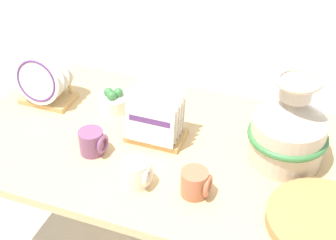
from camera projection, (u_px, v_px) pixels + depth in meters
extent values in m
cube|color=tan|center=(168.00, 148.00, 1.71)|extent=(1.51, 0.81, 0.03)
cylinder|color=tan|center=(61.00, 122.00, 2.35)|extent=(0.06, 0.06, 0.58)
cylinder|color=beige|center=(287.00, 140.00, 1.58)|extent=(0.25, 0.25, 0.17)
cone|color=beige|center=(293.00, 109.00, 1.51)|extent=(0.25, 0.25, 0.09)
cylinder|color=beige|center=(296.00, 89.00, 1.46)|extent=(0.10, 0.10, 0.06)
torus|color=beige|center=(298.00, 80.00, 1.44)|extent=(0.15, 0.15, 0.02)
torus|color=#38753D|center=(288.00, 135.00, 1.57)|extent=(0.27, 0.27, 0.02)
cube|color=tan|center=(49.00, 98.00, 1.92)|extent=(0.21, 0.14, 0.02)
cylinder|color=tan|center=(39.00, 80.00, 1.96)|extent=(0.01, 0.01, 0.06)
cylinder|color=tan|center=(70.00, 87.00, 1.92)|extent=(0.01, 0.01, 0.06)
cylinder|color=white|center=(36.00, 81.00, 1.81)|extent=(0.20, 0.04, 0.20)
torus|color=#5B3375|center=(36.00, 81.00, 1.81)|extent=(0.17, 0.04, 0.17)
cylinder|color=white|center=(42.00, 76.00, 1.84)|extent=(0.20, 0.04, 0.20)
cylinder|color=white|center=(47.00, 72.00, 1.87)|extent=(0.20, 0.04, 0.20)
cylinder|color=white|center=(52.00, 67.00, 1.90)|extent=(0.20, 0.04, 0.20)
cube|color=tan|center=(156.00, 135.00, 1.72)|extent=(0.21, 0.14, 0.02)
cylinder|color=tan|center=(144.00, 114.00, 1.76)|extent=(0.01, 0.01, 0.06)
cylinder|color=tan|center=(180.00, 122.00, 1.72)|extent=(0.01, 0.01, 0.06)
cube|color=white|center=(150.00, 121.00, 1.62)|extent=(0.18, 0.03, 0.18)
cube|color=white|center=(153.00, 116.00, 1.64)|extent=(0.18, 0.03, 0.18)
cube|color=white|center=(156.00, 112.00, 1.66)|extent=(0.18, 0.03, 0.18)
cube|color=white|center=(159.00, 108.00, 1.68)|extent=(0.18, 0.03, 0.18)
cube|color=white|center=(162.00, 103.00, 1.70)|extent=(0.18, 0.03, 0.18)
cube|color=#5B3375|center=(150.00, 121.00, 1.62)|extent=(0.15, 0.01, 0.02)
cylinder|color=#AD7F47|center=(323.00, 225.00, 1.38)|extent=(0.34, 0.34, 0.01)
cylinder|color=#AD7F47|center=(323.00, 222.00, 1.38)|extent=(0.34, 0.34, 0.01)
cylinder|color=#AD7F47|center=(324.00, 220.00, 1.37)|extent=(0.34, 0.34, 0.01)
cylinder|color=#AD7F47|center=(325.00, 218.00, 1.37)|extent=(0.34, 0.34, 0.01)
cylinder|color=#7A4770|center=(91.00, 142.00, 1.64)|extent=(0.09, 0.09, 0.09)
torus|color=#7A4770|center=(103.00, 144.00, 1.62)|extent=(0.02, 0.07, 0.07)
cylinder|color=#B76647|center=(194.00, 183.00, 1.47)|extent=(0.09, 0.09, 0.09)
torus|color=#B76647|center=(208.00, 186.00, 1.46)|extent=(0.02, 0.07, 0.07)
cylinder|color=silver|center=(135.00, 173.00, 1.51)|extent=(0.09, 0.09, 0.09)
torus|color=silver|center=(148.00, 176.00, 1.49)|extent=(0.02, 0.07, 0.07)
cylinder|color=white|center=(114.00, 102.00, 1.87)|extent=(0.13, 0.13, 0.06)
sphere|color=#38753D|center=(109.00, 93.00, 1.85)|extent=(0.04, 0.04, 0.04)
sphere|color=#38753D|center=(118.00, 93.00, 1.85)|extent=(0.04, 0.04, 0.04)
sphere|color=#38753D|center=(112.00, 96.00, 1.83)|extent=(0.04, 0.04, 0.04)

